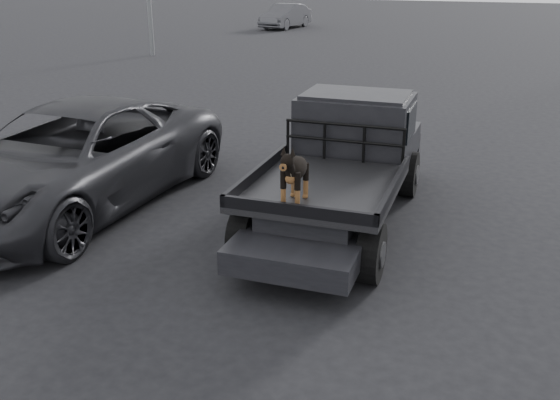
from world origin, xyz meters
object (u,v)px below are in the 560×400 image
(parked_suv, at_px, (72,158))
(distant_car_a, at_px, (286,16))
(dog, at_px, (295,174))
(flatbed_ute, at_px, (339,193))

(parked_suv, xyz_separation_m, distant_car_a, (-5.93, 28.28, -0.12))
(parked_suv, relative_size, distant_car_a, 1.40)
(dog, xyz_separation_m, parked_suv, (-4.01, 0.96, -0.48))
(flatbed_ute, bearing_deg, parked_suv, -170.27)
(flatbed_ute, bearing_deg, distant_car_a, 110.12)
(flatbed_ute, relative_size, parked_suv, 0.93)
(parked_suv, bearing_deg, flatbed_ute, 12.84)
(flatbed_ute, distance_m, dog, 1.88)
(parked_suv, bearing_deg, distant_car_a, 104.95)
(flatbed_ute, height_order, distant_car_a, distant_car_a)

